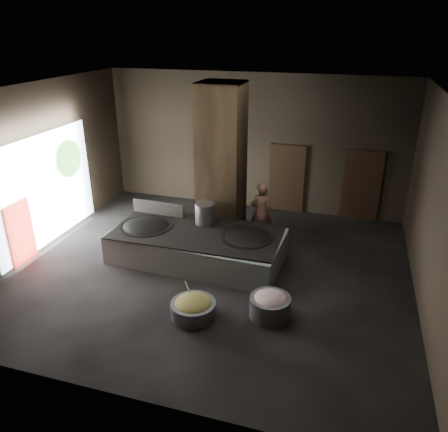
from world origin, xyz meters
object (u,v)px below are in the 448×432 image
(cook, at_px, (261,212))
(meat_basin, at_px, (270,307))
(wok_right, at_px, (247,240))
(stock_pot, at_px, (205,213))
(hearth_platform, at_px, (197,246))
(veg_basin, at_px, (193,310))
(wok_left, at_px, (146,228))

(cook, bearing_deg, meat_basin, 89.61)
(wok_right, relative_size, cook, 0.76)
(stock_pot, bearing_deg, cook, 40.21)
(hearth_platform, bearing_deg, cook, 53.22)
(hearth_platform, distance_m, cook, 2.21)
(meat_basin, bearing_deg, veg_basin, -163.36)
(meat_basin, bearing_deg, stock_pot, 132.95)
(wok_left, bearing_deg, wok_right, 2.05)
(wok_left, distance_m, meat_basin, 4.31)
(cook, distance_m, veg_basin, 4.20)
(cook, bearing_deg, hearth_platform, 34.60)
(meat_basin, bearing_deg, wok_left, 153.57)
(cook, height_order, veg_basin, cook)
(hearth_platform, xyz_separation_m, cook, (1.37, 1.67, 0.48))
(hearth_platform, relative_size, wok_right, 3.41)
(wok_right, xyz_separation_m, meat_basin, (1.03, -2.00, -0.51))
(wok_right, relative_size, meat_basin, 1.49)
(hearth_platform, xyz_separation_m, stock_pot, (0.05, 0.55, 0.74))
(hearth_platform, bearing_deg, meat_basin, -36.70)
(cook, xyz_separation_m, veg_basin, (-0.59, -4.10, -0.69))
(wok_right, bearing_deg, cook, 89.15)
(wok_left, height_order, stock_pot, stock_pot)
(veg_basin, bearing_deg, hearth_platform, 107.98)
(cook, bearing_deg, veg_basin, 65.94)
(wok_right, height_order, stock_pot, stock_pot)
(wok_right, xyz_separation_m, stock_pot, (-1.30, 0.50, 0.38))
(wok_left, bearing_deg, meat_basin, -26.43)
(wok_right, distance_m, stock_pot, 1.44)
(stock_pot, height_order, meat_basin, stock_pot)
(wok_left, relative_size, stock_pot, 2.42)
(wok_left, relative_size, wok_right, 1.07)
(hearth_platform, xyz_separation_m, wok_right, (1.35, 0.05, 0.36))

